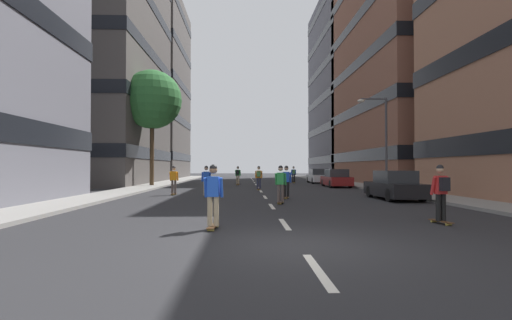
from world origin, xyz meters
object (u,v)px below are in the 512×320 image
street_tree_near (152,100)px  parked_car_near (394,186)px  streetlamp_right (381,133)px  skater_0 (174,179)px  skater_7 (281,183)px  skater_4 (286,180)px  skater_6 (259,176)px  skater_2 (238,174)px  skater_1 (206,180)px  parked_car_mid (336,179)px  skater_5 (294,173)px  skater_8 (441,190)px  parked_car_far (318,176)px  skater_3 (213,193)px

street_tree_near → parked_car_near: bearing=-39.9°
streetlamp_right → skater_0: (-13.99, -3.19, -3.15)m
streetlamp_right → skater_7: bearing=-132.4°
skater_4 → skater_6: 7.71m
parked_car_near → skater_2: bearing=117.6°
skater_6 → skater_2: bearing=102.1°
parked_car_near → streetlamp_right: (1.83, 6.72, 3.44)m
skater_1 → skater_2: (1.60, 14.03, 0.03)m
skater_4 → skater_7: bearing=-101.9°
streetlamp_right → skater_6: bearing=169.1°
parked_car_mid → skater_6: 7.81m
parked_car_mid → skater_1: size_ratio=2.47×
parked_car_mid → skater_5: bearing=107.6°
street_tree_near → skater_6: bearing=-28.2°
parked_car_mid → streetlamp_right: (1.83, -5.52, 3.44)m
parked_car_near → street_tree_near: size_ratio=0.44×
skater_2 → skater_7: size_ratio=1.00×
parked_car_near → skater_6: skater_6 is taller
skater_2 → skater_8: size_ratio=1.00×
parked_car_far → skater_0: size_ratio=2.47×
skater_1 → skater_3: (1.29, -11.17, 0.00)m
skater_4 → skater_8: size_ratio=1.00×
skater_0 → skater_5: bearing=60.2°
skater_6 → skater_8: 17.40m
street_tree_near → skater_0: street_tree_near is taller
parked_car_far → skater_3: (-8.75, -29.01, 0.29)m
street_tree_near → skater_2: (7.39, 2.92, -6.52)m
skater_4 → parked_car_mid: bearing=64.0°
parked_car_mid → streetlamp_right: 6.76m
street_tree_near → skater_8: size_ratio=5.61×
skater_7 → skater_1: bearing=132.6°
parked_car_far → street_tree_near: size_ratio=0.44×
skater_6 → skater_7: (0.58, -10.45, -0.03)m
streetlamp_right → skater_6: 9.31m
parked_car_near → skater_3: bearing=-134.0°
street_tree_near → skater_6: size_ratio=5.61×
street_tree_near → streetlamp_right: size_ratio=1.53×
parked_car_far → skater_0: skater_0 is taller
parked_car_near → skater_5: 20.46m
skater_0 → skater_8: size_ratio=1.00×
skater_2 → skater_6: size_ratio=1.00×
skater_6 → streetlamp_right: bearing=-10.9°
parked_car_near → skater_7: bearing=-161.4°
skater_5 → skater_2: bearing=-144.8°
parked_car_near → skater_8: skater_8 is taller
parked_car_mid → skater_2: skater_2 is taller
parked_car_mid → skater_7: size_ratio=2.47×
skater_1 → skater_7: bearing=-47.4°
streetlamp_right → street_tree_near: bearing=159.8°
skater_5 → parked_car_near: bearing=-82.8°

